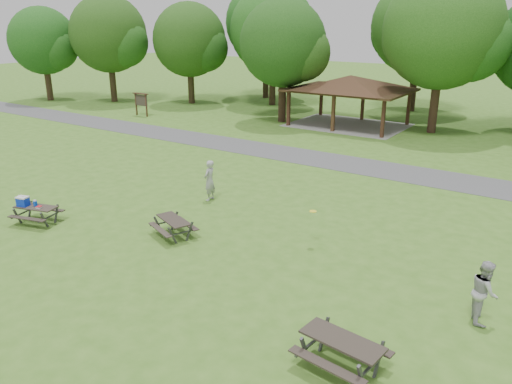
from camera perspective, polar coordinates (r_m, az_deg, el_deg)
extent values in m
plane|color=#3F6E1F|center=(17.63, -10.09, -6.94)|extent=(160.00, 160.00, 0.00)
cube|color=#48484B|center=(28.65, 9.58, 3.36)|extent=(120.00, 3.20, 0.02)
cube|color=#331B12|center=(38.16, 3.74, 9.48)|extent=(0.22, 0.22, 2.60)
cube|color=#331D12|center=(42.86, 7.46, 10.42)|extent=(0.22, 0.22, 2.60)
cube|color=#3D2616|center=(36.47, 8.82, 8.85)|extent=(0.22, 0.22, 2.60)
cube|color=#3E2516|center=(41.36, 12.10, 9.85)|extent=(0.22, 0.22, 2.60)
cube|color=#321C12|center=(35.08, 14.32, 8.08)|extent=(0.22, 0.22, 2.60)
cube|color=#382014|center=(40.14, 17.04, 9.17)|extent=(0.22, 0.22, 2.60)
cube|color=#342214|center=(38.69, 10.69, 11.40)|extent=(8.60, 6.60, 0.16)
pyramid|color=#332014|center=(38.62, 10.74, 12.25)|extent=(7.01, 7.01, 1.00)
cube|color=gray|center=(39.13, 10.45, 7.53)|extent=(8.40, 6.40, 0.03)
cube|color=#362213|center=(43.74, -13.53, 9.70)|extent=(0.10, 0.10, 1.80)
cube|color=#3C2115|center=(42.88, -12.42, 9.61)|extent=(0.10, 0.10, 1.80)
cube|color=#2E2721|center=(43.25, -13.02, 10.18)|extent=(1.40, 0.06, 0.90)
cube|color=black|center=(43.17, -13.07, 10.90)|extent=(1.60, 0.30, 0.06)
cylinder|color=black|center=(51.75, -16.04, 11.93)|extent=(0.60, 0.60, 3.67)
sphere|color=#1D4213|center=(51.43, -16.51, 16.94)|extent=(7.20, 7.20, 7.20)
sphere|color=#1A4914|center=(50.43, -14.93, 16.23)|extent=(4.68, 4.68, 4.68)
sphere|color=#1A4413|center=(52.43, -17.69, 16.27)|extent=(4.32, 4.32, 4.32)
cylinder|color=black|center=(49.23, -7.43, 11.96)|extent=(0.60, 0.60, 3.32)
sphere|color=#1C4213|center=(48.90, -7.64, 16.86)|extent=(6.80, 6.80, 6.80)
sphere|color=#184213|center=(48.16, -5.94, 16.08)|extent=(4.42, 4.42, 4.42)
sphere|color=#183F12|center=(49.68, -9.00, 16.24)|extent=(4.08, 4.08, 4.08)
cylinder|color=black|center=(47.83, 1.88, 12.22)|extent=(0.60, 0.60, 3.85)
sphere|color=#1A4E16|center=(47.49, 1.95, 18.04)|extent=(7.80, 7.80, 7.80)
sphere|color=#1E4513|center=(46.86, 4.04, 17.03)|extent=(5.07, 5.07, 5.07)
sphere|color=#1D4814|center=(48.19, 0.16, 17.37)|extent=(4.68, 4.68, 4.68)
cylinder|color=black|center=(39.77, 3.00, 10.54)|extent=(0.60, 0.60, 3.50)
sphere|color=#174112|center=(39.36, 3.11, 16.63)|extent=(6.60, 6.60, 6.60)
sphere|color=#1E4714|center=(38.92, 5.28, 15.58)|extent=(4.29, 4.29, 4.29)
sphere|color=#1C4714|center=(39.91, 1.26, 15.98)|extent=(3.96, 3.96, 3.96)
cylinder|color=#331F16|center=(37.80, 19.70, 9.43)|extent=(0.60, 0.60, 4.02)
sphere|color=#204F16|center=(37.38, 20.58, 17.00)|extent=(8.00, 8.00, 8.00)
sphere|color=#1B4F16|center=(37.29, 23.32, 15.43)|extent=(5.20, 5.20, 5.20)
sphere|color=#1E4D16|center=(37.63, 17.95, 16.36)|extent=(4.80, 4.80, 4.80)
cylinder|color=black|center=(52.33, 1.13, 13.11)|extent=(0.60, 0.60, 4.38)
sphere|color=#164914|center=(52.05, 1.17, 18.80)|extent=(8.00, 8.00, 8.00)
sphere|color=#154012|center=(51.36, 3.12, 17.88)|extent=(5.20, 5.20, 5.20)
sphere|color=#164413|center=(52.77, -0.50, 18.15)|extent=(4.80, 4.80, 4.80)
cylinder|color=black|center=(46.49, 17.52, 11.34)|extent=(0.60, 0.60, 4.13)
sphere|color=#1E4D16|center=(46.16, 18.17, 17.56)|extent=(8.00, 8.00, 8.00)
sphere|color=#194B15|center=(45.98, 20.40, 16.33)|extent=(5.20, 5.20, 5.20)
sphere|color=#154112|center=(46.46, 16.05, 17.02)|extent=(4.80, 4.80, 4.80)
cylinder|color=#302115|center=(54.74, -22.62, 11.40)|extent=(0.60, 0.60, 3.32)
sphere|color=#164714|center=(54.44, -23.18, 15.62)|extent=(6.40, 6.40, 6.40)
sphere|color=#184814|center=(53.45, -21.93, 15.04)|extent=(4.16, 4.16, 4.16)
sphere|color=#1A4814|center=(55.42, -24.05, 15.04)|extent=(3.84, 3.84, 3.84)
cube|color=#2E2721|center=(21.45, -23.86, -1.57)|extent=(1.78, 1.10, 0.05)
cube|color=#2C251F|center=(21.17, -24.72, -2.76)|extent=(1.67, 0.69, 0.04)
cube|color=#2D2721|center=(21.93, -22.84, -1.77)|extent=(1.67, 0.69, 0.04)
cube|color=#464649|center=(21.75, -25.61, -2.51)|extent=(0.15, 0.35, 0.72)
cube|color=#404043|center=(22.22, -24.41, -1.90)|extent=(0.15, 0.35, 0.72)
cube|color=#39393C|center=(21.98, -25.01, -2.14)|extent=(0.43, 1.32, 0.05)
cube|color=#434446|center=(20.92, -23.03, -2.97)|extent=(0.15, 0.35, 0.72)
cube|color=#424244|center=(21.40, -21.85, -2.32)|extent=(0.15, 0.35, 0.72)
cube|color=#39393B|center=(21.15, -22.44, -2.57)|extent=(0.43, 1.32, 0.05)
cube|color=#0D2BC7|center=(21.66, -25.09, -1.03)|extent=(0.49, 0.42, 0.33)
cube|color=white|center=(21.60, -25.16, -0.55)|extent=(0.51, 0.44, 0.05)
cylinder|color=white|center=(21.58, -25.18, -0.39)|extent=(0.36, 0.13, 0.03)
cylinder|color=blue|center=(21.48, -23.92, -1.21)|extent=(0.17, 0.17, 0.20)
cylinder|color=silver|center=(21.44, -23.96, -0.90)|extent=(0.13, 0.13, 0.05)
cube|color=silver|center=(21.19, -23.55, -1.62)|extent=(0.23, 0.23, 0.06)
cube|color=red|center=(21.18, -23.56, -1.52)|extent=(0.24, 0.24, 0.01)
cube|color=#2A241E|center=(18.68, -9.46, -3.14)|extent=(1.75, 1.20, 0.04)
cube|color=#322B24|center=(18.59, -10.91, -4.25)|extent=(1.60, 0.82, 0.04)
cube|color=#2E2521|center=(19.00, -7.95, -3.56)|extent=(1.60, 0.82, 0.04)
cube|color=#444447|center=(19.22, -11.12, -3.67)|extent=(0.18, 0.34, 0.71)
cube|color=#3F3F41|center=(19.47, -9.29, -3.25)|extent=(0.18, 0.34, 0.71)
cube|color=#424245|center=(19.33, -10.20, -3.39)|extent=(0.54, 1.25, 0.04)
cube|color=#39393B|center=(18.16, -9.52, -4.96)|extent=(0.18, 0.34, 0.71)
cube|color=#424244|center=(18.42, -7.61, -4.50)|extent=(0.18, 0.34, 0.71)
cube|color=#3F3F42|center=(18.28, -8.56, -4.65)|extent=(0.54, 1.25, 0.04)
cube|color=#2B241F|center=(11.95, 9.83, -16.34)|extent=(1.99, 0.97, 0.05)
cube|color=#2D2621|center=(11.70, 8.05, -19.04)|extent=(1.93, 0.49, 0.04)
cube|color=#2E2521|center=(12.59, 11.30, -16.16)|extent=(1.93, 0.49, 0.04)
cube|color=#454548|center=(12.21, 5.62, -17.50)|extent=(0.11, 0.41, 0.83)
cube|color=#414144|center=(12.76, 7.77, -15.80)|extent=(0.11, 0.41, 0.83)
cube|color=#464548|center=(12.47, 6.73, -16.52)|extent=(0.24, 1.55, 0.05)
cube|color=#424345|center=(11.63, 11.93, -20.05)|extent=(0.11, 0.41, 0.83)
cube|color=#414144|center=(12.20, 13.85, -18.08)|extent=(0.11, 0.41, 0.83)
cube|color=#414143|center=(11.89, 12.93, -18.92)|extent=(0.24, 1.55, 0.05)
cylinder|color=yellow|center=(17.57, 6.53, -2.21)|extent=(0.33, 0.33, 0.02)
imported|color=#A1A1A4|center=(22.17, -5.34, 1.32)|extent=(0.52, 0.72, 1.83)
imported|color=#ABABAE|center=(14.68, 24.64, -10.31)|extent=(0.91, 1.02, 1.75)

